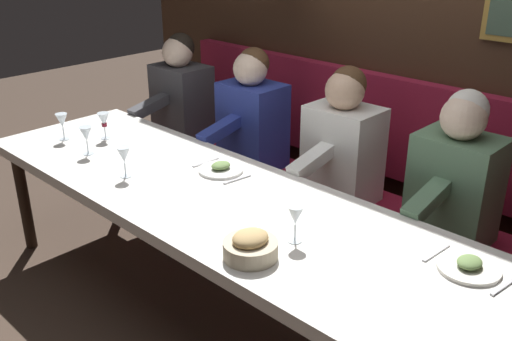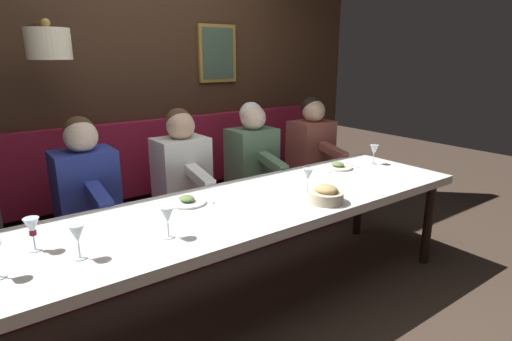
% 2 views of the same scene
% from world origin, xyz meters
% --- Properties ---
extents(ground_plane, '(12.00, 12.00, 0.00)m').
position_xyz_m(ground_plane, '(0.00, 0.00, 0.00)').
color(ground_plane, '#423328').
extents(dining_table, '(0.90, 3.27, 0.74)m').
position_xyz_m(dining_table, '(0.00, 0.00, 0.68)').
color(dining_table, silver).
rests_on(dining_table, ground_plane).
extents(banquette_bench, '(0.52, 3.47, 0.45)m').
position_xyz_m(banquette_bench, '(0.89, 0.00, 0.23)').
color(banquette_bench, maroon).
rests_on(banquette_bench, ground_plane).
extents(back_wall_panel, '(0.59, 4.67, 2.90)m').
position_xyz_m(back_wall_panel, '(1.46, 0.00, 1.36)').
color(back_wall_panel, '#382316').
rests_on(back_wall_panel, ground_plane).
extents(diner_near, '(0.60, 0.40, 0.79)m').
position_xyz_m(diner_near, '(0.88, -0.70, 0.82)').
color(diner_near, '#567A5B').
rests_on(diner_near, banquette_bench).
extents(diner_middle, '(0.60, 0.40, 0.79)m').
position_xyz_m(diner_middle, '(0.88, -0.02, 0.82)').
color(diner_middle, white).
rests_on(diner_middle, banquette_bench).
extents(diner_far, '(0.60, 0.40, 0.79)m').
position_xyz_m(diner_far, '(0.88, 0.71, 0.82)').
color(diner_far, '#283893').
rests_on(diner_far, banquette_bench).
extents(diner_farthest, '(0.60, 0.40, 0.79)m').
position_xyz_m(diner_farthest, '(0.88, 1.44, 0.82)').
color(diner_farthest, '#3D3D42').
rests_on(diner_farthest, banquette_bench).
extents(place_setting_0, '(0.24, 0.32, 0.05)m').
position_xyz_m(place_setting_0, '(0.23, -1.09, 0.75)').
color(place_setting_0, silver).
rests_on(place_setting_0, dining_table).
extents(place_setting_1, '(0.24, 0.32, 0.05)m').
position_xyz_m(place_setting_1, '(0.21, 0.29, 0.75)').
color(place_setting_1, white).
rests_on(place_setting_1, dining_table).
extents(wine_glass_0, '(0.07, 0.07, 0.16)m').
position_xyz_m(wine_glass_0, '(-0.15, 1.01, 0.86)').
color(wine_glass_0, silver).
rests_on(wine_glass_0, dining_table).
extents(wine_glass_2, '(0.07, 0.07, 0.16)m').
position_xyz_m(wine_glass_2, '(-0.07, -0.47, 0.86)').
color(wine_glass_2, silver).
rests_on(wine_glass_2, dining_table).
extents(wine_glass_3, '(0.07, 0.07, 0.16)m').
position_xyz_m(wine_glass_3, '(-0.12, 1.33, 0.86)').
color(wine_glass_3, silver).
rests_on(wine_glass_3, dining_table).
extents(wine_glass_4, '(0.07, 0.07, 0.16)m').
position_xyz_m(wine_glass_4, '(0.06, 1.16, 0.86)').
color(wine_glass_4, silver).
rests_on(wine_glass_4, dining_table).
extents(wine_glass_5, '(0.07, 0.07, 0.16)m').
position_xyz_m(wine_glass_5, '(-0.18, 0.59, 0.86)').
color(wine_glass_5, silver).
rests_on(wine_glass_5, dining_table).
extents(bread_bowl, '(0.22, 0.22, 0.12)m').
position_xyz_m(bread_bowl, '(-0.29, -0.42, 0.79)').
color(bread_bowl, beige).
rests_on(bread_bowl, dining_table).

